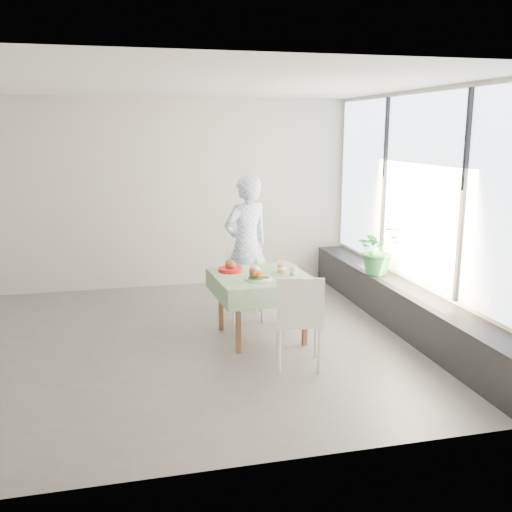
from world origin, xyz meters
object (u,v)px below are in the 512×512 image
object	(u,v)px
chair_far	(245,297)
diner	(246,245)
potted_plant	(378,250)
juice_cup_orange	(281,267)
cafe_table	(261,299)
main_dish	(257,275)
chair_near	(298,338)

from	to	relation	value
chair_far	diner	xyz separation A→B (m)	(0.07, 0.22, 0.62)
chair_far	potted_plant	distance (m)	1.83
juice_cup_orange	potted_plant	world-z (taller)	potted_plant
cafe_table	main_dish	xyz separation A→B (m)	(-0.10, -0.21, 0.33)
diner	chair_near	bearing A→B (deg)	71.53
cafe_table	diner	size ratio (longest dim) A/B	0.62
diner	juice_cup_orange	distance (m)	0.93
chair_near	diner	bearing A→B (deg)	93.93
chair_far	juice_cup_orange	xyz separation A→B (m)	(0.27, -0.69, 0.54)
diner	potted_plant	bearing A→B (deg)	146.66
chair_far	main_dish	xyz separation A→B (m)	(-0.07, -0.93, 0.52)
main_dish	potted_plant	xyz separation A→B (m)	(1.81, 0.82, 0.03)
chair_near	juice_cup_orange	distance (m)	1.05
main_dish	diner	bearing A→B (deg)	83.26
chair_near	potted_plant	bearing A→B (deg)	43.99
chair_far	diner	distance (m)	0.66
chair_far	chair_near	size ratio (longest dim) A/B	0.92
cafe_table	juice_cup_orange	world-z (taller)	juice_cup_orange
chair_near	potted_plant	world-z (taller)	potted_plant
main_dish	juice_cup_orange	distance (m)	0.42
diner	cafe_table	bearing A→B (deg)	65.28
chair_near	main_dish	xyz separation A→B (m)	(-0.26, 0.67, 0.50)
cafe_table	juice_cup_orange	bearing A→B (deg)	7.52
chair_near	diner	world-z (taller)	diner
cafe_table	diner	distance (m)	1.04
chair_near	chair_far	bearing A→B (deg)	96.85
main_dish	potted_plant	bearing A→B (deg)	24.49
diner	main_dish	world-z (taller)	diner
main_dish	chair_far	bearing A→B (deg)	85.77
cafe_table	chair_near	distance (m)	0.91
chair_near	potted_plant	xyz separation A→B (m)	(1.55, 1.50, 0.52)
chair_far	chair_near	xyz separation A→B (m)	(0.19, -1.60, 0.02)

